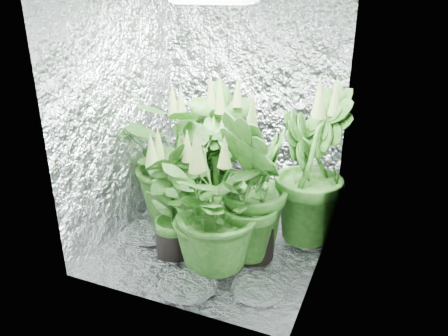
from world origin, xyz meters
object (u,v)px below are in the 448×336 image
object	(u,v)px
plant_c	(311,168)
circulation_fan	(310,205)
plant_g	(255,188)
plant_h	(191,188)
plant_d	(216,178)
plant_f	(174,200)
plant_e	(210,206)
plant_a	(178,158)
plant_b	(224,153)

from	to	relation	value
plant_c	circulation_fan	size ratio (longest dim) A/B	3.71
plant_g	plant_h	world-z (taller)	plant_g
plant_d	plant_h	bearing A→B (deg)	-126.42
plant_f	circulation_fan	bearing A→B (deg)	46.33
plant_f	plant_e	bearing A→B (deg)	-12.69
plant_a	plant_f	xyz separation A→B (m)	(0.22, -0.49, -0.11)
plant_d	plant_f	world-z (taller)	plant_f
plant_c	plant_g	distance (m)	0.52
plant_a	plant_c	xyz separation A→B (m)	(1.09, 0.10, 0.05)
plant_d	plant_g	distance (m)	0.53
plant_b	plant_g	world-z (taller)	plant_b
plant_c	plant_d	bearing A→B (deg)	-170.70
circulation_fan	plant_e	bearing A→B (deg)	-108.72
plant_h	circulation_fan	distance (m)	1.05
plant_a	circulation_fan	distance (m)	1.19
plant_e	plant_h	distance (m)	0.50
plant_g	plant_f	bearing A→B (deg)	-161.68
plant_d	plant_g	size ratio (longest dim) A/B	0.80
plant_g	plant_h	bearing A→B (deg)	169.39
plant_h	plant_b	bearing A→B (deg)	76.97
plant_d	plant_f	bearing A→B (deg)	-105.17
plant_a	plant_f	distance (m)	0.55
plant_a	plant_g	xyz separation A→B (m)	(0.78, -0.31, 0.01)
plant_h	plant_g	bearing A→B (deg)	-10.61
plant_g	plant_h	distance (m)	0.60
plant_a	plant_f	bearing A→B (deg)	-65.97
circulation_fan	plant_f	bearing A→B (deg)	-124.28
plant_f	plant_h	distance (m)	0.29
plant_e	plant_b	bearing A→B (deg)	106.25
plant_g	plant_e	bearing A→B (deg)	-131.89
plant_d	circulation_fan	distance (m)	0.86
plant_b	plant_f	distance (m)	0.74
plant_a	plant_d	distance (m)	0.37
plant_a	plant_e	xyz separation A→B (m)	(0.55, -0.57, -0.07)
plant_g	plant_h	xyz separation A→B (m)	(-0.57, 0.11, -0.15)
plant_c	plant_f	xyz separation A→B (m)	(-0.87, -0.60, -0.16)
plant_f	plant_d	bearing A→B (deg)	74.83
plant_d	plant_f	size ratio (longest dim) A/B	0.97
plant_h	plant_f	bearing A→B (deg)	-88.46
plant_d	plant_g	world-z (taller)	plant_g
plant_a	circulation_fan	bearing A→B (deg)	19.66
plant_a	plant_h	size ratio (longest dim) A/B	1.29
plant_b	plant_a	bearing A→B (deg)	-143.45
plant_a	plant_b	bearing A→B (deg)	36.55
plant_g	plant_d	bearing A→B (deg)	145.77
plant_b	plant_g	distance (m)	0.71
plant_b	plant_f	world-z (taller)	plant_b
plant_d	plant_h	world-z (taller)	plant_d
plant_a	plant_g	size ratio (longest dim) A/B	0.96
plant_e	plant_h	xyz separation A→B (m)	(-0.33, 0.36, -0.08)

